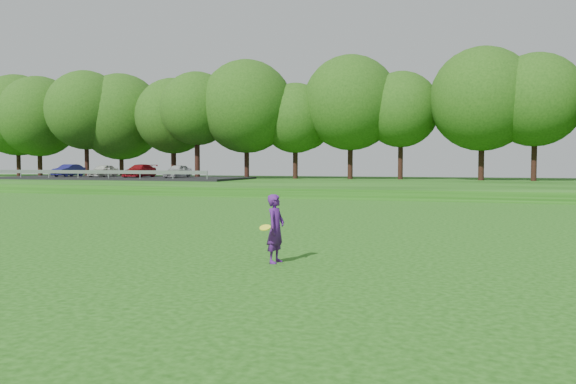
% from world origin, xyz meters
% --- Properties ---
extents(ground, '(140.00, 140.00, 0.00)m').
position_xyz_m(ground, '(0.00, 0.00, 0.00)').
color(ground, '#18460D').
rests_on(ground, ground).
extents(berm, '(130.00, 30.00, 0.60)m').
position_xyz_m(berm, '(0.00, 34.00, 0.30)').
color(berm, '#18460D').
rests_on(berm, ground).
extents(walking_path, '(130.00, 1.60, 0.04)m').
position_xyz_m(walking_path, '(0.00, 20.00, 0.02)').
color(walking_path, gray).
rests_on(walking_path, ground).
extents(treeline, '(104.00, 7.00, 15.00)m').
position_xyz_m(treeline, '(0.00, 38.00, 8.10)').
color(treeline, '#1C4510').
rests_on(treeline, berm).
extents(parking_lot, '(24.00, 9.00, 1.38)m').
position_xyz_m(parking_lot, '(-23.89, 32.78, 0.98)').
color(parking_lot, black).
rests_on(parking_lot, berm).
extents(woman, '(0.41, 0.80, 1.47)m').
position_xyz_m(woman, '(3.35, -1.58, 0.73)').
color(woman, '#501A75').
rests_on(woman, ground).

